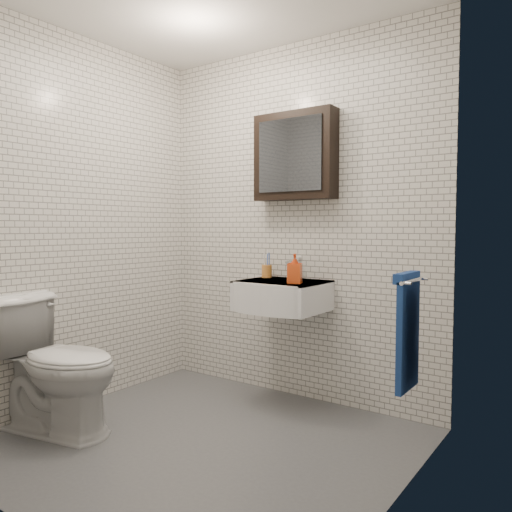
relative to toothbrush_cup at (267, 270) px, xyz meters
The scene contains 9 objects.
ground 1.28m from the toothbrush_cup, 79.63° to the right, with size 2.20×2.00×0.01m, color #4D5055.
room_shell 1.08m from the toothbrush_cup, 79.63° to the right, with size 2.22×2.02×2.51m.
washbasin 0.31m from the toothbrush_cup, 37.81° to the right, with size 0.55×0.50×0.20m.
faucet 0.22m from the toothbrush_cup, ahead, with size 0.06×0.20×0.15m.
mirror_cabinet 0.83m from the toothbrush_cup, ahead, with size 0.60×0.15×0.60m.
towel_rail 1.34m from the toothbrush_cup, 24.48° to the right, with size 0.09×0.30×0.58m.
toothbrush_cup is the anchor object (origin of this frame).
soap_bottle 0.42m from the toothbrush_cup, 30.25° to the right, with size 0.09×0.09×0.19m, color orange.
toilet 1.51m from the toothbrush_cup, 116.48° to the right, with size 0.45×0.79×0.81m, color white.
Camera 1 is at (1.84, -2.06, 1.21)m, focal length 35.00 mm.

